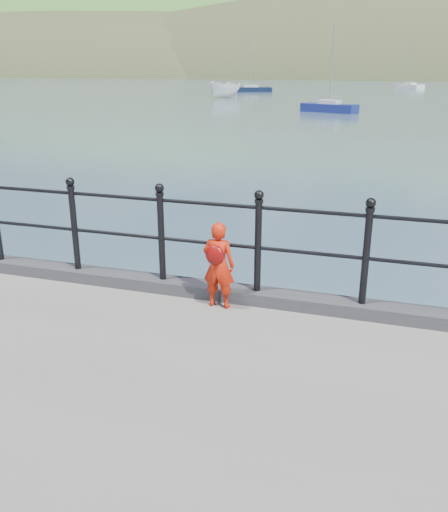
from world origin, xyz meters
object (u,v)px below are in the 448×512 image
(child, at_px, (218,265))
(sailboat_port, at_px, (329,108))
(sailboat_deep, at_px, (409,87))
(launch_white, at_px, (225,90))
(sailboat_left, at_px, (251,90))
(railing, at_px, (208,231))

(child, relative_size, sailboat_port, 0.14)
(sailboat_deep, bearing_deg, child, -41.34)
(launch_white, height_order, sailboat_left, sailboat_left)
(railing, distance_m, sailboat_deep, 97.85)
(sailboat_left, relative_size, sailboat_port, 1.25)
(launch_white, relative_size, sailboat_deep, 0.61)
(child, xyz_separation_m, sailboat_deep, (2.66, 98.06, -1.17))
(sailboat_left, bearing_deg, sailboat_port, -81.66)
(railing, relative_size, sailboat_port, 2.57)
(child, bearing_deg, sailboat_deep, -92.03)
(launch_white, bearing_deg, child, -48.33)
(railing, bearing_deg, sailboat_port, 95.22)
(launch_white, relative_size, sailboat_left, 0.59)
(child, xyz_separation_m, launch_white, (-18.71, 59.34, -0.52))
(sailboat_port, bearing_deg, child, -63.67)
(railing, relative_size, sailboat_left, 2.06)
(railing, height_order, sailboat_deep, sailboat_deep)
(child, relative_size, sailboat_deep, 0.12)
(launch_white, xyz_separation_m, sailboat_deep, (21.37, 38.71, -0.65))
(child, relative_size, launch_white, 0.20)
(railing, height_order, child, railing)
(launch_white, distance_m, sailboat_deep, 44.23)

